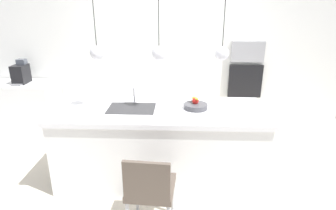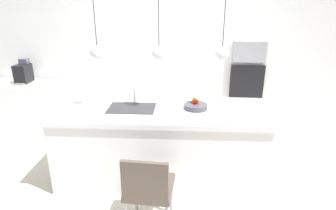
{
  "view_description": "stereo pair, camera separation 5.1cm",
  "coord_description": "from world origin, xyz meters",
  "px_view_note": "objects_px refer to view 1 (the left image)",
  "views": [
    {
      "loc": [
        0.23,
        -3.15,
        2.14
      ],
      "look_at": [
        0.1,
        0.0,
        1.0
      ],
      "focal_mm": 30.29,
      "sensor_mm": 36.0,
      "label": 1
    },
    {
      "loc": [
        0.28,
        -3.14,
        2.14
      ],
      "look_at": [
        0.1,
        0.0,
        1.0
      ],
      "focal_mm": 30.29,
      "sensor_mm": 36.0,
      "label": 2
    }
  ],
  "objects_px": {
    "microwave": "(248,52)",
    "oven": "(245,81)",
    "coffee_machine": "(21,73)",
    "fruit_bowl": "(196,105)",
    "chair_near": "(150,188)"
  },
  "relations": [
    {
      "from": "chair_near",
      "to": "microwave",
      "type": "bearing_deg",
      "value": 61.04
    },
    {
      "from": "microwave",
      "to": "chair_near",
      "type": "bearing_deg",
      "value": -118.96
    },
    {
      "from": "coffee_machine",
      "to": "microwave",
      "type": "height_order",
      "value": "microwave"
    },
    {
      "from": "oven",
      "to": "coffee_machine",
      "type": "bearing_deg",
      "value": -175.43
    },
    {
      "from": "microwave",
      "to": "oven",
      "type": "bearing_deg",
      "value": 0.0
    },
    {
      "from": "fruit_bowl",
      "to": "oven",
      "type": "bearing_deg",
      "value": 59.3
    },
    {
      "from": "microwave",
      "to": "chair_near",
      "type": "distance_m",
      "value": 2.99
    },
    {
      "from": "microwave",
      "to": "chair_near",
      "type": "xyz_separation_m",
      "value": [
        -1.38,
        -2.5,
        -0.88
      ]
    },
    {
      "from": "fruit_bowl",
      "to": "coffee_machine",
      "type": "relative_size",
      "value": 0.74
    },
    {
      "from": "coffee_machine",
      "to": "oven",
      "type": "xyz_separation_m",
      "value": [
        3.71,
        0.3,
        -0.17
      ]
    },
    {
      "from": "fruit_bowl",
      "to": "coffee_machine",
      "type": "distance_m",
      "value": 3.06
    },
    {
      "from": "coffee_machine",
      "to": "microwave",
      "type": "distance_m",
      "value": 3.74
    },
    {
      "from": "microwave",
      "to": "oven",
      "type": "distance_m",
      "value": 0.5
    },
    {
      "from": "coffee_machine",
      "to": "chair_near",
      "type": "distance_m",
      "value": 3.25
    },
    {
      "from": "oven",
      "to": "chair_near",
      "type": "xyz_separation_m",
      "value": [
        -1.38,
        -2.5,
        -0.38
      ]
    }
  ]
}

